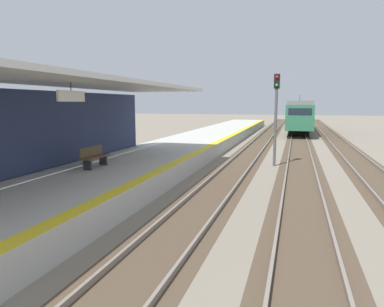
# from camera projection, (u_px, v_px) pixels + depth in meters

# --- Properties ---
(station_platform) EXTENTS (5.00, 80.00, 0.91)m
(station_platform) POSITION_uv_depth(u_px,v_px,m) (151.00, 161.00, 18.70)
(station_platform) COLOR #B7B5AD
(station_platform) RESTS_ON ground
(track_pair_nearest_platform) EXTENTS (2.34, 120.00, 0.16)m
(track_pair_nearest_platform) POSITION_uv_depth(u_px,v_px,m) (243.00, 161.00, 21.29)
(track_pair_nearest_platform) COLOR #4C3D2D
(track_pair_nearest_platform) RESTS_ON ground
(track_pair_middle) EXTENTS (2.34, 120.00, 0.16)m
(track_pair_middle) POSITION_uv_depth(u_px,v_px,m) (300.00, 164.00, 20.32)
(track_pair_middle) COLOR #4C3D2D
(track_pair_middle) RESTS_ON ground
(track_pair_far_side) EXTENTS (2.34, 120.00, 0.16)m
(track_pair_far_side) POSITION_uv_depth(u_px,v_px,m) (364.00, 167.00, 19.34)
(track_pair_far_side) COLOR #4C3D2D
(track_pair_far_side) RESTS_ON ground
(approaching_train) EXTENTS (2.93, 19.60, 4.76)m
(approaching_train) POSITION_uv_depth(u_px,v_px,m) (299.00, 114.00, 43.57)
(approaching_train) COLOR #286647
(approaching_train) RESTS_ON ground
(rail_signal_post) EXTENTS (0.32, 0.34, 5.20)m
(rail_signal_post) POSITION_uv_depth(u_px,v_px,m) (276.00, 110.00, 19.41)
(rail_signal_post) COLOR #4C4C4C
(rail_signal_post) RESTS_ON ground
(platform_bench) EXTENTS (0.45, 1.60, 0.88)m
(platform_bench) POSITION_uv_depth(u_px,v_px,m) (94.00, 156.00, 14.49)
(platform_bench) COLOR brown
(platform_bench) RESTS_ON station_platform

